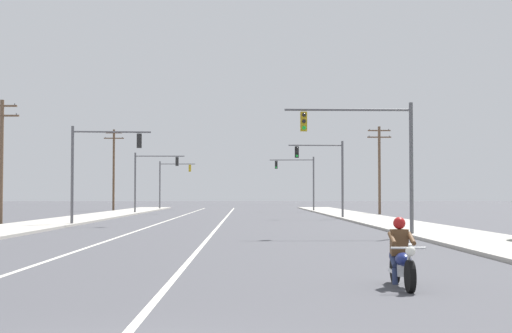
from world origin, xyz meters
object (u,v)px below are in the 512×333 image
Objects in this scene: traffic_signal_far_left at (170,178)px; utility_pole_left_near at (1,156)px; traffic_signal_far_right at (301,175)px; utility_pole_left_far at (114,167)px; traffic_signal_near_left at (95,160)px; motorcycle_with_rider at (401,259)px; utility_pole_right_far at (379,166)px; traffic_signal_near_right at (374,146)px; traffic_signal_mid_left at (150,173)px; traffic_signal_mid_right at (327,168)px.

utility_pole_left_near reaches higher than traffic_signal_far_left.
traffic_signal_far_right is 22.75m from utility_pole_left_far.
traffic_signal_near_left is 0.64× the size of utility_pole_left_far.
traffic_signal_far_left is 8.66m from utility_pole_left_far.
utility_pole_right_far is (9.85, 55.87, 4.09)m from motorcycle_with_rider.
utility_pole_right_far is at bearing 37.91° from utility_pole_left_near.
motorcycle_with_rider is at bearing -92.55° from traffic_signal_far_right.
traffic_signal_mid_left is at bearing 111.02° from traffic_signal_near_right.
traffic_signal_near_left reaches higher than motorcycle_with_rider.
utility_pole_right_far is at bearing -44.72° from traffic_signal_far_left.
motorcycle_with_rider is 0.35× the size of traffic_signal_far_left.
traffic_signal_mid_left and traffic_signal_far_right have the same top height.
utility_pole_right_far is (22.91, -3.36, 0.57)m from traffic_signal_mid_left.
utility_pole_left_near reaches higher than traffic_signal_far_right.
traffic_signal_far_right reaches higher than motorcycle_with_rider.
traffic_signal_near_left is at bearing -22.40° from utility_pole_left_near.
traffic_signal_near_right is 43.84m from traffic_signal_mid_left.
traffic_signal_near_right is at bearing -75.43° from traffic_signal_far_left.
utility_pole_left_far reaches higher than traffic_signal_far_left.
traffic_signal_mid_right is 0.76× the size of utility_pole_left_near.
traffic_signal_near_right and traffic_signal_mid_left have the same top height.
traffic_signal_far_right is (16.05, 7.96, -0.00)m from traffic_signal_mid_left.
traffic_signal_near_left and traffic_signal_mid_left have the same top height.
utility_pole_left_far is (-6.14, -6.00, 1.16)m from traffic_signal_far_left.
traffic_signal_near_right is 26.56m from utility_pole_left_near.
utility_pole_left_far reaches higher than traffic_signal_mid_right.
motorcycle_with_rider is 67.35m from traffic_signal_far_right.
utility_pole_left_far is (0.29, 39.36, 0.80)m from utility_pole_left_near.
traffic_signal_far_right is at bearing -35.22° from traffic_signal_far_left.
utility_pole_right_far is at bearing 48.67° from traffic_signal_near_left.
traffic_signal_far_right is 13.25m from utility_pole_right_far.
utility_pole_left_far is (-22.34, 29.83, 1.18)m from traffic_signal_mid_right.
traffic_signal_far_left is 45.82m from utility_pole_left_near.
traffic_signal_far_right is at bearing 90.56° from traffic_signal_mid_right.
motorcycle_with_rider is 0.22× the size of utility_pole_left_far.
traffic_signal_far_right is at bearing 87.45° from motorcycle_with_rider.
traffic_signal_mid_left is 0.72× the size of utility_pole_right_far.
utility_pole_left_far is at bearing 111.90° from traffic_signal_near_right.
traffic_signal_far_right and traffic_signal_far_left have the same top height.
utility_pole_right_far is (7.18, 37.56, 0.51)m from traffic_signal_near_right.
traffic_signal_mid_right is 39.32m from traffic_signal_far_left.
traffic_signal_far_right is 1.00× the size of traffic_signal_far_left.
traffic_signal_near_right is at bearing -68.10° from utility_pole_left_far.
traffic_signal_far_left is at bearing 89.71° from traffic_signal_mid_left.
utility_pole_right_far is at bearing -29.81° from utility_pole_left_far.
traffic_signal_mid_left is at bearing 76.36° from utility_pole_left_near.
motorcycle_with_rider is 42.90m from traffic_signal_mid_right.
traffic_signal_near_left is (-12.63, 30.31, 3.51)m from motorcycle_with_rider.
traffic_signal_mid_right is 0.72× the size of utility_pole_right_far.
traffic_signal_near_right is 24.33m from traffic_signal_mid_right.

